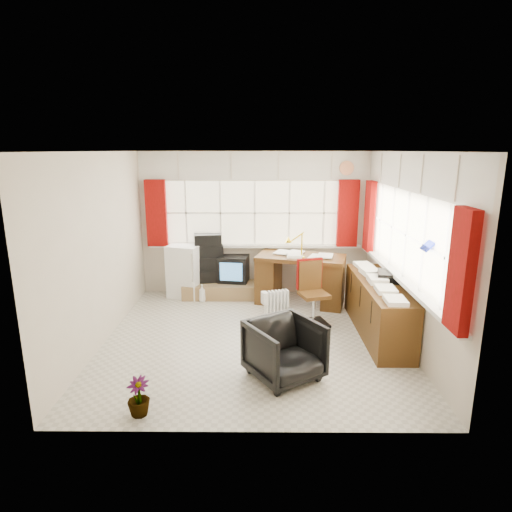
{
  "coord_description": "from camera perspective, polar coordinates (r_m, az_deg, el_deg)",
  "views": [
    {
      "loc": [
        0.08,
        -5.42,
        2.52
      ],
      "look_at": [
        0.03,
        0.55,
        1.03
      ],
      "focal_mm": 30.0,
      "sensor_mm": 36.0,
      "label": 1
    }
  ],
  "objects": [
    {
      "name": "spray_bottle_a",
      "position": [
        7.36,
        -7.18,
        -4.91
      ],
      "size": [
        0.14,
        0.15,
        0.3
      ],
      "primitive_type": "imported",
      "rotation": [
        0.0,
        0.0,
        0.29
      ],
      "color": "white",
      "rests_on": "ground"
    },
    {
      "name": "tv_bench",
      "position": [
        7.55,
        -4.35,
        -4.54
      ],
      "size": [
        1.4,
        0.5,
        0.25
      ],
      "primitive_type": "cube",
      "color": "#9A7F4D",
      "rests_on": "ground"
    },
    {
      "name": "ground",
      "position": [
        5.97,
        -0.34,
        -10.96
      ],
      "size": [
        4.0,
        4.0,
        0.0
      ],
      "primitive_type": "plane",
      "color": "beige",
      "rests_on": "ground"
    },
    {
      "name": "window_back",
      "position": [
        7.53,
        -0.15,
        1.91
      ],
      "size": [
        3.7,
        0.12,
        3.6
      ],
      "color": "#F1E4BE",
      "rests_on": "room_walls"
    },
    {
      "name": "flower_vase",
      "position": [
        4.5,
        -15.4,
        -17.64
      ],
      "size": [
        0.26,
        0.26,
        0.39
      ],
      "primitive_type": "imported",
      "rotation": [
        0.0,
        0.0,
        -0.22
      ],
      "color": "black",
      "rests_on": "ground"
    },
    {
      "name": "desk",
      "position": [
        7.18,
        5.95,
        -2.78
      ],
      "size": [
        1.56,
        1.06,
        0.86
      ],
      "color": "#4F2E12",
      "rests_on": "ground"
    },
    {
      "name": "window_right",
      "position": [
        5.94,
        18.75,
        -2.14
      ],
      "size": [
        0.12,
        3.7,
        3.6
      ],
      "color": "#F1E4BE",
      "rests_on": "room_walls"
    },
    {
      "name": "office_chair",
      "position": [
        4.91,
        3.82,
        -12.43
      ],
      "size": [
        1.0,
        1.01,
        0.67
      ],
      "primitive_type": "imported",
      "rotation": [
        0.0,
        0.0,
        0.57
      ],
      "color": "black",
      "rests_on": "ground"
    },
    {
      "name": "task_chair",
      "position": [
        6.39,
        7.4,
        -4.45
      ],
      "size": [
        0.5,
        0.52,
        0.96
      ],
      "color": "black",
      "rests_on": "ground"
    },
    {
      "name": "crt_tv",
      "position": [
        7.58,
        -2.98,
        -1.64
      ],
      "size": [
        0.57,
        0.54,
        0.46
      ],
      "color": "black",
      "rests_on": "tv_bench"
    },
    {
      "name": "room_walls",
      "position": [
        5.51,
        -0.36,
        3.33
      ],
      "size": [
        4.0,
        4.0,
        4.0
      ],
      "color": "beige",
      "rests_on": "ground"
    },
    {
      "name": "radiator",
      "position": [
        6.33,
        2.75,
        -7.37
      ],
      "size": [
        0.38,
        0.25,
        0.53
      ],
      "color": "white",
      "rests_on": "ground"
    },
    {
      "name": "file_tray",
      "position": [
        6.23,
        17.25,
        -2.58
      ],
      "size": [
        0.37,
        0.43,
        0.12
      ],
      "primitive_type": "cube",
      "rotation": [
        0.0,
        0.0,
        -0.24
      ],
      "color": "black",
      "rests_on": "credenza"
    },
    {
      "name": "spray_bottle_b",
      "position": [
        7.38,
        -1.38,
        -5.26
      ],
      "size": [
        0.1,
        0.1,
        0.17
      ],
      "primitive_type": "imported",
      "rotation": [
        0.0,
        0.0,
        -0.24
      ],
      "color": "#8ACEBE",
      "rests_on": "ground"
    },
    {
      "name": "curtains",
      "position": [
        6.49,
        7.97,
        4.4
      ],
      "size": [
        3.83,
        3.83,
        1.15
      ],
      "color": "#8B0708",
      "rests_on": "room_walls"
    },
    {
      "name": "mini_fridge",
      "position": [
        7.61,
        -9.26,
        -1.89
      ],
      "size": [
        0.67,
        0.68,
        0.92
      ],
      "color": "white",
      "rests_on": "ground"
    },
    {
      "name": "hifi_stack",
      "position": [
        7.6,
        -6.39,
        -0.46
      ],
      "size": [
        0.68,
        0.49,
        0.85
      ],
      "color": "black",
      "rests_on": "tv_bench"
    },
    {
      "name": "credenza",
      "position": [
        6.23,
        15.9,
        -6.51
      ],
      "size": [
        0.5,
        2.0,
        0.85
      ],
      "color": "#4F2E12",
      "rests_on": "ground"
    },
    {
      "name": "overhead_cabinets",
      "position": [
        6.47,
        8.65,
        11.44
      ],
      "size": [
        3.98,
        3.98,
        0.48
      ],
      "color": "silver",
      "rests_on": "room_walls"
    },
    {
      "name": "desk_lamp",
      "position": [
        6.9,
        6.15,
        2.13
      ],
      "size": [
        0.15,
        0.12,
        0.42
      ],
      "color": "#DDBC09",
      "rests_on": "desk"
    }
  ]
}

